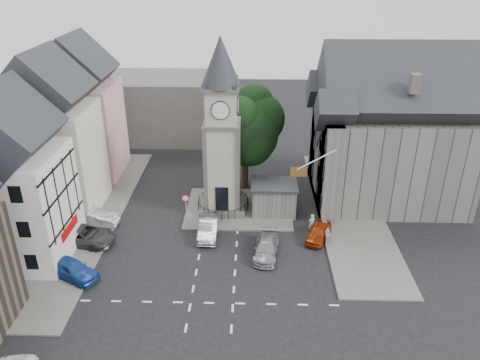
{
  "coord_description": "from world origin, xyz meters",
  "views": [
    {
      "loc": [
        2.71,
        -31.29,
        22.21
      ],
      "look_at": [
        1.7,
        5.0,
        4.59
      ],
      "focal_mm": 35.0,
      "sensor_mm": 36.0,
      "label": 1
    }
  ],
  "objects_px": {
    "clock_tower": "(222,129)",
    "car_east_red": "(318,232)",
    "pedestrian": "(311,223)",
    "car_west_blue": "(72,269)",
    "stone_shelter": "(274,198)"
  },
  "relations": [
    {
      "from": "clock_tower",
      "to": "car_east_red",
      "type": "relative_size",
      "value": 4.24
    },
    {
      "from": "car_east_red",
      "to": "clock_tower",
      "type": "bearing_deg",
      "value": 173.27
    },
    {
      "from": "car_west_blue",
      "to": "pedestrian",
      "type": "distance_m",
      "value": 20.01
    },
    {
      "from": "stone_shelter",
      "to": "car_west_blue",
      "type": "xyz_separation_m",
      "value": [
        -15.57,
        -10.38,
        -0.79
      ]
    },
    {
      "from": "stone_shelter",
      "to": "car_east_red",
      "type": "relative_size",
      "value": 1.12
    },
    {
      "from": "stone_shelter",
      "to": "pedestrian",
      "type": "height_order",
      "value": "stone_shelter"
    },
    {
      "from": "clock_tower",
      "to": "car_west_blue",
      "type": "distance_m",
      "value": 16.98
    },
    {
      "from": "car_east_red",
      "to": "car_west_blue",
      "type": "bearing_deg",
      "value": -139.34
    },
    {
      "from": "stone_shelter",
      "to": "car_east_red",
      "type": "height_order",
      "value": "stone_shelter"
    },
    {
      "from": "clock_tower",
      "to": "pedestrian",
      "type": "height_order",
      "value": "clock_tower"
    },
    {
      "from": "car_east_red",
      "to": "pedestrian",
      "type": "height_order",
      "value": "pedestrian"
    },
    {
      "from": "car_west_blue",
      "to": "stone_shelter",
      "type": "bearing_deg",
      "value": -28.62
    },
    {
      "from": "pedestrian",
      "to": "stone_shelter",
      "type": "bearing_deg",
      "value": -72.54
    },
    {
      "from": "car_west_blue",
      "to": "pedestrian",
      "type": "bearing_deg",
      "value": -42.05
    },
    {
      "from": "clock_tower",
      "to": "pedestrian",
      "type": "distance_m",
      "value": 11.47
    }
  ]
}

